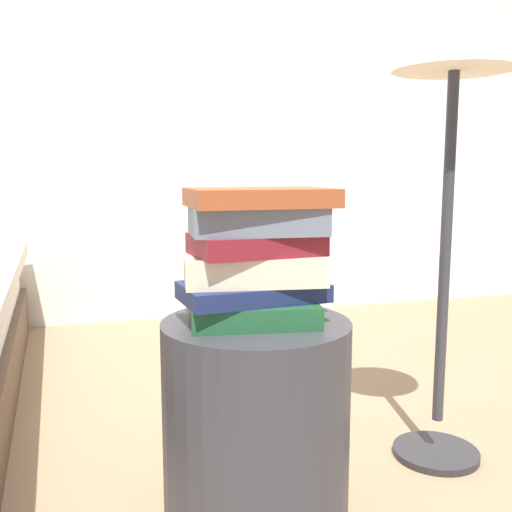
{
  "coord_description": "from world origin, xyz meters",
  "views": [
    {
      "loc": [
        -0.33,
        -1.18,
        0.81
      ],
      "look_at": [
        0.0,
        0.0,
        0.63
      ],
      "focal_mm": 40.85,
      "sensor_mm": 36.0,
      "label": 1
    }
  ],
  "objects_px": {
    "book_navy": "(253,292)",
    "book_maroon": "(255,244)",
    "book_slate": "(258,221)",
    "book_forest": "(253,312)",
    "book_rust": "(259,197)",
    "floor_lamp": "(455,56)",
    "side_table": "(256,427)",
    "book_cream": "(254,269)"
  },
  "relations": [
    {
      "from": "book_navy",
      "to": "book_maroon",
      "type": "height_order",
      "value": "book_maroon"
    },
    {
      "from": "book_slate",
      "to": "book_navy",
      "type": "bearing_deg",
      "value": 142.31
    },
    {
      "from": "book_forest",
      "to": "book_rust",
      "type": "xyz_separation_m",
      "value": [
        0.02,
        0.01,
        0.24
      ]
    },
    {
      "from": "book_navy",
      "to": "book_slate",
      "type": "bearing_deg",
      "value": -47.61
    },
    {
      "from": "book_maroon",
      "to": "floor_lamp",
      "type": "bearing_deg",
      "value": 10.61
    },
    {
      "from": "book_navy",
      "to": "book_slate",
      "type": "xyz_separation_m",
      "value": [
        0.01,
        -0.01,
        0.15
      ]
    },
    {
      "from": "book_forest",
      "to": "book_maroon",
      "type": "relative_size",
      "value": 1.01
    },
    {
      "from": "side_table",
      "to": "book_cream",
      "type": "bearing_deg",
      "value": -139.96
    },
    {
      "from": "book_rust",
      "to": "book_forest",
      "type": "bearing_deg",
      "value": -151.16
    },
    {
      "from": "book_forest",
      "to": "book_maroon",
      "type": "xyz_separation_m",
      "value": [
        0.01,
        0.01,
        0.14
      ]
    },
    {
      "from": "floor_lamp",
      "to": "book_navy",
      "type": "bearing_deg",
      "value": -162.82
    },
    {
      "from": "side_table",
      "to": "book_maroon",
      "type": "xyz_separation_m",
      "value": [
        -0.0,
        0.0,
        0.41
      ]
    },
    {
      "from": "book_navy",
      "to": "book_maroon",
      "type": "bearing_deg",
      "value": 41.43
    },
    {
      "from": "book_slate",
      "to": "floor_lamp",
      "type": "bearing_deg",
      "value": 22.42
    },
    {
      "from": "book_maroon",
      "to": "book_slate",
      "type": "height_order",
      "value": "book_slate"
    },
    {
      "from": "book_slate",
      "to": "book_rust",
      "type": "height_order",
      "value": "book_rust"
    },
    {
      "from": "book_cream",
      "to": "book_rust",
      "type": "height_order",
      "value": "book_rust"
    },
    {
      "from": "floor_lamp",
      "to": "book_slate",
      "type": "bearing_deg",
      "value": -161.91
    },
    {
      "from": "book_slate",
      "to": "book_rust",
      "type": "distance_m",
      "value": 0.05
    },
    {
      "from": "book_forest",
      "to": "floor_lamp",
      "type": "bearing_deg",
      "value": 25.66
    },
    {
      "from": "book_navy",
      "to": "floor_lamp",
      "type": "bearing_deg",
      "value": 11.59
    },
    {
      "from": "side_table",
      "to": "book_slate",
      "type": "distance_m",
      "value": 0.46
    },
    {
      "from": "floor_lamp",
      "to": "book_forest",
      "type": "bearing_deg",
      "value": -162.41
    },
    {
      "from": "book_navy",
      "to": "book_cream",
      "type": "height_order",
      "value": "book_cream"
    },
    {
      "from": "book_maroon",
      "to": "book_slate",
      "type": "xyz_separation_m",
      "value": [
        0.0,
        -0.01,
        0.05
      ]
    },
    {
      "from": "side_table",
      "to": "book_maroon",
      "type": "height_order",
      "value": "book_maroon"
    },
    {
      "from": "book_cream",
      "to": "book_rust",
      "type": "relative_size",
      "value": 0.98
    },
    {
      "from": "book_rust",
      "to": "side_table",
      "type": "bearing_deg",
      "value": -165.95
    },
    {
      "from": "book_navy",
      "to": "side_table",
      "type": "bearing_deg",
      "value": 11.31
    },
    {
      "from": "book_navy",
      "to": "book_slate",
      "type": "relative_size",
      "value": 1.08
    },
    {
      "from": "book_cream",
      "to": "book_rust",
      "type": "distance_m",
      "value": 0.15
    },
    {
      "from": "floor_lamp",
      "to": "book_rust",
      "type": "bearing_deg",
      "value": -162.78
    },
    {
      "from": "book_cream",
      "to": "book_rust",
      "type": "bearing_deg",
      "value": 33.79
    },
    {
      "from": "book_cream",
      "to": "side_table",
      "type": "bearing_deg",
      "value": 47.46
    },
    {
      "from": "book_forest",
      "to": "floor_lamp",
      "type": "distance_m",
      "value": 0.86
    },
    {
      "from": "side_table",
      "to": "book_forest",
      "type": "height_order",
      "value": "book_forest"
    },
    {
      "from": "book_forest",
      "to": "book_rust",
      "type": "bearing_deg",
      "value": 37.15
    },
    {
      "from": "floor_lamp",
      "to": "book_maroon",
      "type": "bearing_deg",
      "value": -163.22
    },
    {
      "from": "book_forest",
      "to": "book_cream",
      "type": "xyz_separation_m",
      "value": [
        0.0,
        0.0,
        0.09
      ]
    },
    {
      "from": "book_forest",
      "to": "book_navy",
      "type": "relative_size",
      "value": 0.89
    },
    {
      "from": "book_slate",
      "to": "floor_lamp",
      "type": "height_order",
      "value": "floor_lamp"
    },
    {
      "from": "floor_lamp",
      "to": "book_cream",
      "type": "bearing_deg",
      "value": -162.55
    }
  ]
}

